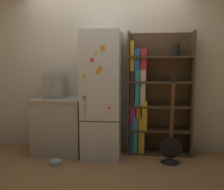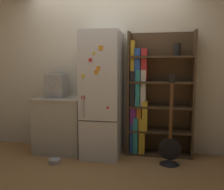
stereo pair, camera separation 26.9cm
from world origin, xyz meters
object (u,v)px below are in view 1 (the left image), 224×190
refrigerator (102,95)px  guitar (171,150)px  bookshelf (150,98)px  pet_bowl (56,162)px  espresso_machine (55,86)px

refrigerator → guitar: bearing=-11.1°
bookshelf → pet_bowl: bookshelf is taller
bookshelf → espresso_machine: bookshelf is taller
bookshelf → guitar: (0.28, -0.40, -0.68)m
bookshelf → guitar: bearing=-54.7°
refrigerator → guitar: size_ratio=1.48×
espresso_machine → guitar: guitar is taller
espresso_machine → guitar: (1.76, -0.29, -0.87)m
pet_bowl → guitar: bearing=9.5°
pet_bowl → refrigerator: bearing=38.4°
bookshelf → espresso_machine: (-1.47, -0.11, 0.19)m
bookshelf → pet_bowl: bearing=-152.9°
guitar → pet_bowl: bearing=-170.5°
espresso_machine → refrigerator: bearing=-6.7°
guitar → espresso_machine: bearing=170.8°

